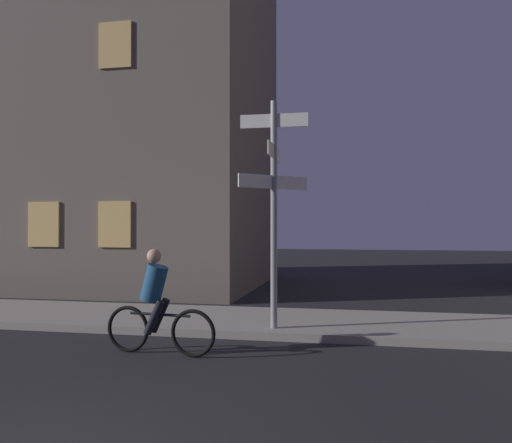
{
  "coord_description": "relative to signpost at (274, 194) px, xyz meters",
  "views": [
    {
      "loc": [
        2.69,
        -3.31,
        1.96
      ],
      "look_at": [
        0.92,
        5.72,
        2.04
      ],
      "focal_mm": 36.41,
      "sensor_mm": 36.0,
      "label": 1
    }
  ],
  "objects": [
    {
      "name": "signpost",
      "position": [
        0.0,
        0.0,
        0.0
      ],
      "size": [
        1.23,
        1.24,
        4.06
      ],
      "color": "gray",
      "rests_on": "sidewalk_kerb"
    },
    {
      "name": "building_left_block",
      "position": [
        -6.76,
        7.15,
        5.98
      ],
      "size": [
        10.21,
        7.61,
        17.01
      ],
      "color": "#6B6056",
      "rests_on": "ground_plane"
    },
    {
      "name": "cyclist",
      "position": [
        -1.54,
        -1.67,
        -1.78
      ],
      "size": [
        1.82,
        0.37,
        1.61
      ],
      "color": "black",
      "rests_on": "ground_plane"
    },
    {
      "name": "sidewalk_kerb",
      "position": [
        -1.23,
        0.92,
        -2.45
      ],
      "size": [
        40.0,
        2.71,
        0.14
      ],
      "primitive_type": "cube",
      "color": "gray",
      "rests_on": "ground_plane"
    }
  ]
}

